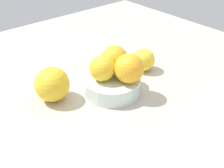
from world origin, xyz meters
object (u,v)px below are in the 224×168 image
orange_loose_0 (52,84)px  orange_in_bowl_1 (129,68)px  orange_loose_1 (143,60)px  orange_in_bowl_2 (115,59)px  fruit_bowl (112,86)px  orange_in_bowl_0 (102,68)px

orange_loose_0 → orange_in_bowl_1: bearing=-35.2°
orange_loose_0 → orange_loose_1: size_ratio=1.32×
orange_in_bowl_1 → orange_loose_1: orange_in_bowl_1 is taller
orange_in_bowl_2 → orange_loose_0: bearing=164.8°
fruit_bowl → orange_in_bowl_2: 6.56cm
fruit_bowl → orange_in_bowl_1: 6.83cm
fruit_bowl → orange_in_bowl_0: (-2.02, 1.06, 5.04)cm
fruit_bowl → orange_in_bowl_2: (2.98, 2.51, 5.28)cm
orange_loose_0 → orange_in_bowl_2: bearing=-15.2°
orange_in_bowl_2 → orange_loose_0: orange_in_bowl_2 is taller
orange_loose_0 → orange_loose_1: orange_loose_0 is taller
orange_in_bowl_1 → orange_loose_1: (11.52, 6.40, -4.24)cm
fruit_bowl → orange_in_bowl_1: size_ratio=1.97×
orange_in_bowl_0 → orange_in_bowl_1: (4.15, -4.56, 0.43)cm
fruit_bowl → orange_in_bowl_1: (2.13, -3.49, 5.47)cm
orange_in_bowl_2 → orange_loose_0: (-15.25, 4.15, -3.07)cm
orange_in_bowl_1 → orange_in_bowl_0: bearing=132.3°
orange_in_bowl_1 → orange_loose_0: 17.92cm
fruit_bowl → orange_in_bowl_2: size_ratio=2.08×
fruit_bowl → orange_in_bowl_0: 5.53cm
orange_in_bowl_0 → orange_in_bowl_2: orange_in_bowl_2 is taller
orange_loose_0 → fruit_bowl: bearing=-28.5°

